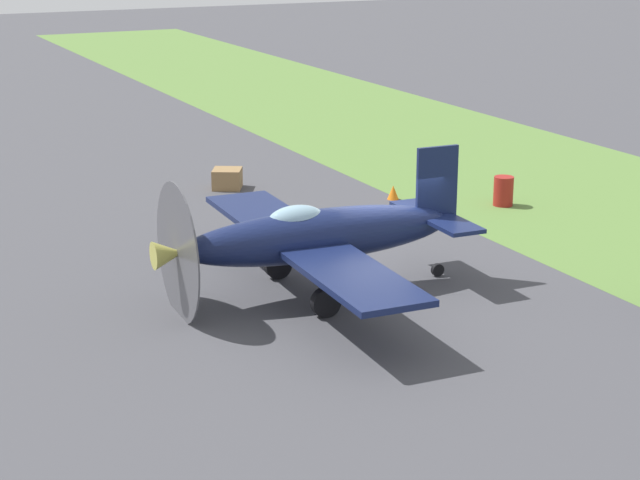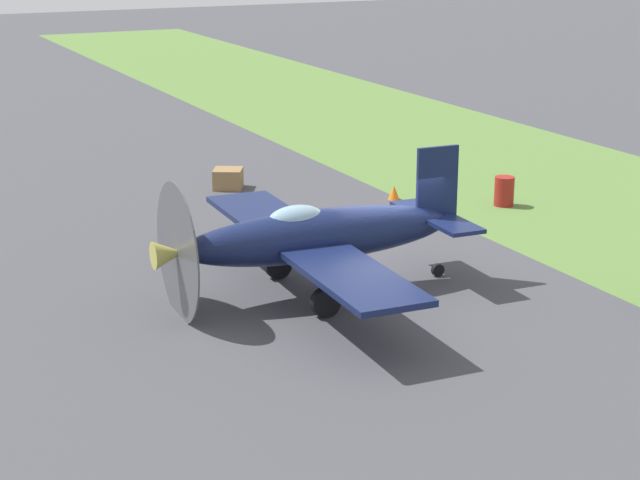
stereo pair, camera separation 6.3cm
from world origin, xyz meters
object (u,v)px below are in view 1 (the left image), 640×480
object	(u,v)px
airplane_lead	(314,236)
runway_marker_cone	(393,192)
fuel_drum	(503,191)
supply_crate	(227,179)

from	to	relation	value
airplane_lead	runway_marker_cone	world-z (taller)	airplane_lead
airplane_lead	fuel_drum	world-z (taller)	airplane_lead
airplane_lead	supply_crate	bearing A→B (deg)	-8.01
fuel_drum	runway_marker_cone	xyz separation A→B (m)	(2.12, 2.63, -0.23)
airplane_lead	runway_marker_cone	xyz separation A→B (m)	(6.79, -6.02, -1.20)
fuel_drum	supply_crate	size ratio (longest dim) A/B	1.00
fuel_drum	supply_crate	xyz separation A→B (m)	(5.70, 6.75, -0.13)
supply_crate	runway_marker_cone	distance (m)	5.46
airplane_lead	runway_marker_cone	bearing A→B (deg)	-39.19
fuel_drum	runway_marker_cone	distance (m)	3.39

